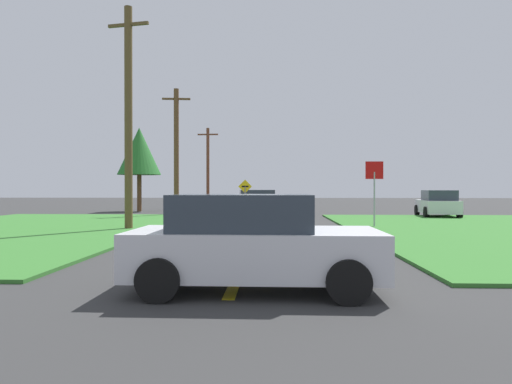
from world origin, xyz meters
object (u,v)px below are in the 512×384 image
Objects in this scene: stop_sign at (374,181)px; utility_pole_far at (208,167)px; utility_pole_mid at (176,150)px; oak_tree_left at (139,151)px; car_on_crossroad at (438,204)px; car_approaching_junction at (253,201)px; direction_sign at (245,193)px; utility_pole_near at (128,116)px; car_behind_on_main_road at (252,243)px.

stop_sign is 21.58m from utility_pole_far.
oak_tree_left is (-3.84, 4.62, 0.34)m from utility_pole_mid.
stop_sign is at bearing 151.02° from car_on_crossroad.
car_approaching_junction is at bearing -51.62° from utility_pole_far.
direction_sign is 0.37× the size of oak_tree_left.
utility_pole_near is (-4.48, -14.99, 3.91)m from car_approaching_junction.
oak_tree_left reaches higher than car_approaching_junction.
utility_pole_near reaches higher than car_behind_on_main_road.
utility_pole_mid is (-0.25, 10.14, -0.54)m from utility_pole_near.
car_approaching_junction is (-5.90, 13.72, -1.24)m from stop_sign.
utility_pole_near reaches higher than utility_pole_mid.
stop_sign is at bearing -39.85° from utility_pole_mid.
utility_pole_near is at bearing 118.49° from car_behind_on_main_road.
stop_sign is at bearing -57.63° from direction_sign.
utility_pole_far is (-4.19, 5.29, 2.84)m from car_approaching_junction.
car_on_crossroad is at bearing 144.23° from car_approaching_junction.
car_on_crossroad is 21.15m from oak_tree_left.
utility_pole_near is at bearing 126.13° from car_on_crossroad.
stop_sign is 14.00m from utility_pole_mid.
stop_sign is 0.70× the size of car_on_crossroad.
utility_pole_far is (-15.57, 11.49, 2.85)m from car_on_crossroad.
oak_tree_left is at bearing 80.47° from car_on_crossroad.
stop_sign is at bearing 7.00° from utility_pole_near.
direction_sign is at bearing -23.87° from oak_tree_left.
utility_pole_mid is at bearing 106.30° from car_behind_on_main_road.
utility_pole_far is (0.29, 20.28, -1.07)m from utility_pole_near.
car_on_crossroad is 0.45× the size of utility_pole_near.
oak_tree_left reaches higher than stop_sign.
oak_tree_left is (-8.22, 3.64, 3.08)m from direction_sign.
stop_sign is 10.79m from utility_pole_near.
car_approaching_junction is (-1.14, 25.56, 0.00)m from car_behind_on_main_road.
utility_pole_near is at bearing -74.53° from oak_tree_left.
car_behind_on_main_road is 0.88× the size of car_approaching_junction.
direction_sign is (-6.25, 9.85, -0.61)m from stop_sign.
stop_sign is 0.31× the size of utility_pole_near.
utility_pole_far is at bearing 51.58° from oak_tree_left.
utility_pole_near is at bearing -110.37° from direction_sign.
car_approaching_junction is 9.34m from oak_tree_left.
utility_pole_near is 10.16m from utility_pole_mid.
utility_pole_near reaches higher than stop_sign.
oak_tree_left is at bearing 105.47° from utility_pole_near.
car_approaching_junction is at bearing 73.36° from utility_pole_near.
utility_pole_mid is at bearing -167.30° from direction_sign.
oak_tree_left is (-4.09, 14.76, -0.20)m from utility_pole_near.
oak_tree_left is at bearing -42.82° from stop_sign.
utility_pole_far is at bearing 86.96° from utility_pole_mid.
car_on_crossroad is 0.65× the size of oak_tree_left.
car_behind_on_main_road is at bearing -74.19° from utility_pole_mid.
utility_pole_far is at bearing 100.28° from car_behind_on_main_road.
stop_sign is 12.82m from car_behind_on_main_road.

